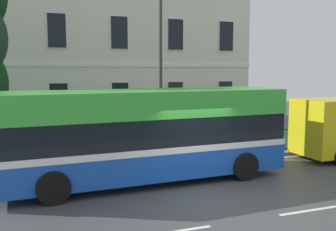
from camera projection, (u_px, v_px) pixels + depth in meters
name	position (u px, v px, depth m)	size (l,w,h in m)	color
ground_plane	(197.00, 187.00, 12.31)	(60.00, 56.00, 0.18)	#424345
georgian_townhouse	(104.00, 14.00, 24.97)	(17.13, 8.30, 14.40)	silver
iron_verge_railing	(163.00, 149.00, 15.27)	(19.49, 0.04, 0.97)	black
single_decker_bus	(146.00, 134.00, 12.83)	(9.63, 2.95, 3.07)	#184DB4
street_lamp_post	(161.00, 52.00, 15.79)	(0.36, 0.24, 7.66)	#333338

